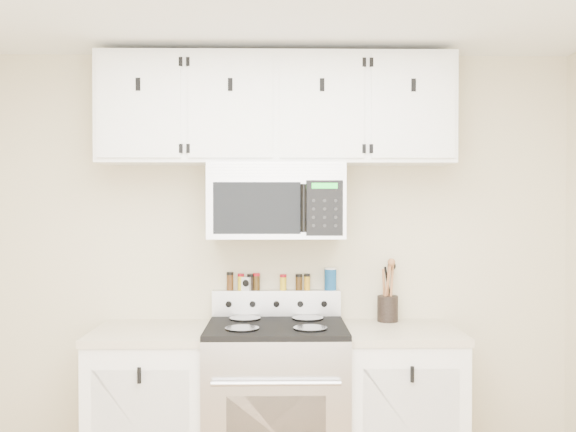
# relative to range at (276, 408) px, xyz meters

# --- Properties ---
(back_wall) EXTENTS (3.50, 0.01, 2.50)m
(back_wall) POSITION_rel_range_xyz_m (0.00, 0.32, 0.76)
(back_wall) COLOR beige
(back_wall) RESTS_ON floor
(range) EXTENTS (0.76, 0.65, 1.10)m
(range) POSITION_rel_range_xyz_m (0.00, 0.00, 0.00)
(range) COLOR #B7B7BA
(range) RESTS_ON floor
(base_cabinet_left) EXTENTS (0.64, 0.62, 0.92)m
(base_cabinet_left) POSITION_rel_range_xyz_m (-0.69, 0.02, -0.03)
(base_cabinet_left) COLOR white
(base_cabinet_left) RESTS_ON floor
(base_cabinet_right) EXTENTS (0.64, 0.62, 0.92)m
(base_cabinet_right) POSITION_rel_range_xyz_m (0.69, 0.02, -0.03)
(base_cabinet_right) COLOR white
(base_cabinet_right) RESTS_ON floor
(microwave) EXTENTS (0.76, 0.44, 0.42)m
(microwave) POSITION_rel_range_xyz_m (0.00, 0.13, 1.14)
(microwave) COLOR #9E9EA3
(microwave) RESTS_ON back_wall
(upper_cabinets) EXTENTS (2.00, 0.35, 0.62)m
(upper_cabinets) POSITION_rel_range_xyz_m (-0.00, 0.15, 1.66)
(upper_cabinets) COLOR white
(upper_cabinets) RESTS_ON back_wall
(utensil_crock) EXTENTS (0.12, 0.12, 0.35)m
(utensil_crock) POSITION_rel_range_xyz_m (0.65, 0.23, 0.52)
(utensil_crock) COLOR black
(utensil_crock) RESTS_ON base_cabinet_right
(kitchen_timer) EXTENTS (0.09, 0.08, 0.08)m
(kitchen_timer) POSITION_rel_range_xyz_m (-0.18, 0.28, 0.65)
(kitchen_timer) COLOR silver
(kitchen_timer) RESTS_ON range
(salt_canister) EXTENTS (0.07, 0.07, 0.13)m
(salt_canister) POSITION_rel_range_xyz_m (0.32, 0.28, 0.68)
(salt_canister) COLOR navy
(salt_canister) RESTS_ON range
(spice_jar_0) EXTENTS (0.04, 0.04, 0.11)m
(spice_jar_0) POSITION_rel_range_xyz_m (-0.28, 0.28, 0.67)
(spice_jar_0) COLOR #462910
(spice_jar_0) RESTS_ON range
(spice_jar_1) EXTENTS (0.04, 0.04, 0.10)m
(spice_jar_1) POSITION_rel_range_xyz_m (-0.21, 0.28, 0.66)
(spice_jar_1) COLOR gold
(spice_jar_1) RESTS_ON range
(spice_jar_2) EXTENTS (0.04, 0.04, 0.10)m
(spice_jar_2) POSITION_rel_range_xyz_m (-0.15, 0.28, 0.66)
(spice_jar_2) COLOR black
(spice_jar_2) RESTS_ON range
(spice_jar_3) EXTENTS (0.04, 0.04, 0.10)m
(spice_jar_3) POSITION_rel_range_xyz_m (-0.12, 0.28, 0.66)
(spice_jar_3) COLOR #412C0F
(spice_jar_3) RESTS_ON range
(spice_jar_4) EXTENTS (0.04, 0.04, 0.09)m
(spice_jar_4) POSITION_rel_range_xyz_m (0.04, 0.28, 0.66)
(spice_jar_4) COLOR gold
(spice_jar_4) RESTS_ON range
(spice_jar_5) EXTENTS (0.04, 0.04, 0.10)m
(spice_jar_5) POSITION_rel_range_xyz_m (0.13, 0.28, 0.66)
(spice_jar_5) COLOR #3C260E
(spice_jar_5) RESTS_ON range
(spice_jar_6) EXTENTS (0.04, 0.04, 0.10)m
(spice_jar_6) POSITION_rel_range_xyz_m (0.18, 0.28, 0.66)
(spice_jar_6) COLOR #CB9117
(spice_jar_6) RESTS_ON range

